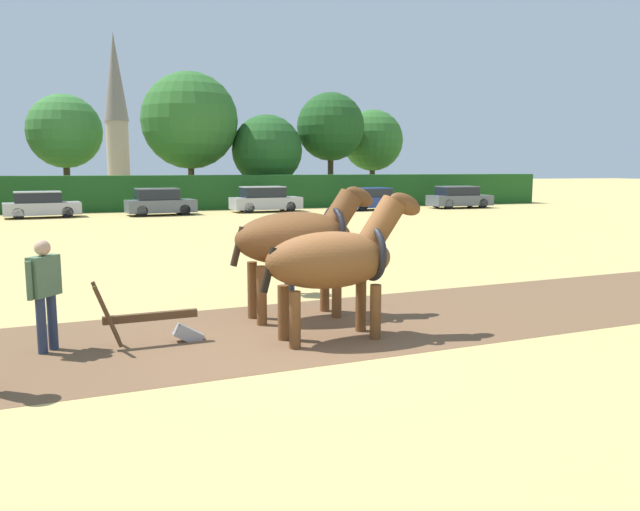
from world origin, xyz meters
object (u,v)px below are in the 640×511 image
at_px(draft_horse_lead_right, 300,238).
at_px(parked_car_end_right, 459,197).
at_px(tree_far_right, 373,141).
at_px(parked_car_center, 41,205).
at_px(tree_center_right, 267,150).
at_px(parked_car_right, 265,200).
at_px(tree_right, 331,127).
at_px(farmer_at_plow, 45,287).
at_px(plow, 160,324).
at_px(draft_horse_lead_left, 337,258).
at_px(parked_car_center_right, 160,202).
at_px(farmer_beside_team, 289,255).
at_px(parked_car_far_right, 372,199).
at_px(church_spire, 116,110).
at_px(tree_center_left, 64,131).
at_px(tree_center, 190,121).

height_order(draft_horse_lead_right, parked_car_end_right, draft_horse_lead_right).
height_order(tree_far_right, parked_car_center, tree_far_right).
bearing_deg(tree_center_right, parked_car_right, -105.05).
bearing_deg(tree_right, parked_car_center, -157.32).
xyz_separation_m(farmer_at_plow, parked_car_end_right, (23.45, 27.37, -0.26)).
height_order(plow, parked_car_center, parked_car_center).
bearing_deg(draft_horse_lead_left, parked_car_center_right, 86.97).
bearing_deg(parked_car_center, draft_horse_lead_right, -83.90).
bearing_deg(tree_center_right, parked_car_center_right, -136.16).
bearing_deg(parked_car_center, plow, -89.56).
height_order(farmer_beside_team, parked_car_end_right, farmer_beside_team).
relative_size(tree_right, parked_car_far_right, 1.95).
bearing_deg(draft_horse_lead_left, parked_car_right, 74.25).
bearing_deg(parked_car_end_right, parked_car_center_right, 179.97).
bearing_deg(parked_car_far_right, parked_car_center_right, 171.54).
bearing_deg(church_spire, tree_far_right, -52.28).
bearing_deg(tree_right, draft_horse_lead_left, -109.38).
height_order(tree_center_right, parked_car_end_right, tree_center_right).
height_order(tree_center_right, parked_car_center_right, tree_center_right).
xyz_separation_m(tree_center_right, tree_right, (5.11, 0.46, 1.80)).
bearing_deg(parked_car_far_right, parked_car_end_right, -10.98).
bearing_deg(tree_center_right, farmer_at_plow, -108.85).
bearing_deg(tree_center_left, farmer_at_plow, -87.21).
bearing_deg(parked_car_end_right, parked_car_right, 176.71).
bearing_deg(parked_car_center_right, plow, -101.55).
bearing_deg(tree_far_right, parked_car_right, -139.31).
height_order(tree_center_right, farmer_at_plow, tree_center_right).
bearing_deg(draft_horse_lead_left, farmer_at_plow, 166.44).
xyz_separation_m(plow, parked_car_center, (-4.28, 27.55, 0.37)).
height_order(parked_car_far_right, parked_car_end_right, parked_car_end_right).
distance_m(tree_center_right, tree_far_right, 9.95).
xyz_separation_m(draft_horse_lead_right, parked_car_end_right, (19.25, 26.50, -0.74)).
xyz_separation_m(tree_center_right, draft_horse_lead_right, (-7.83, -34.37, -2.52)).
height_order(church_spire, parked_car_end_right, church_spire).
xyz_separation_m(tree_center_left, tree_center, (8.29, -1.36, 0.82)).
bearing_deg(draft_horse_lead_left, church_spire, 87.67).
xyz_separation_m(church_spire, farmer_at_plow, (-2.01, -63.20, -8.02)).
bearing_deg(tree_center_left, plow, -84.71).
distance_m(draft_horse_lead_left, parked_car_right, 29.29).
bearing_deg(church_spire, parked_car_center_right, -87.37).
bearing_deg(parked_car_right, tree_center, 111.15).
bearing_deg(tree_center_left, tree_center_right, -5.78).
bearing_deg(tree_center, draft_horse_lead_right, -93.82).
bearing_deg(tree_center_right, draft_horse_lead_right, -102.84).
relative_size(farmer_at_plow, parked_car_far_right, 0.39).
bearing_deg(plow, tree_center_left, 90.87).
relative_size(tree_center, draft_horse_lead_left, 3.28).
distance_m(draft_horse_lead_left, farmer_beside_team, 3.71).
distance_m(church_spire, parked_car_far_right, 39.63).
height_order(farmer_at_plow, parked_car_end_right, farmer_at_plow).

